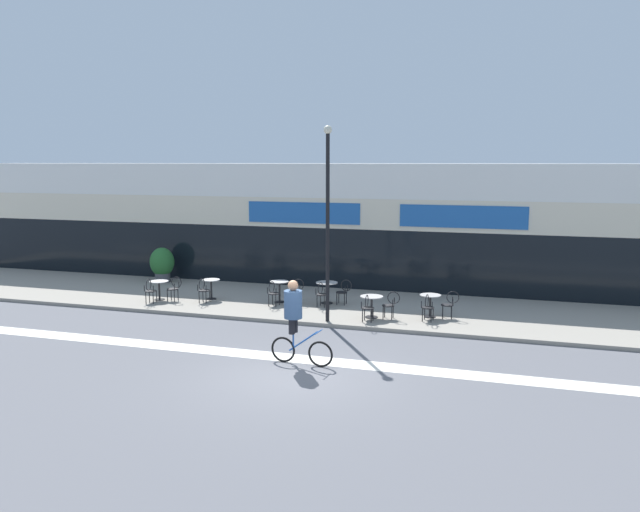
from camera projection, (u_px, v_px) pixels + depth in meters
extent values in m
plane|color=#5B5B60|center=(296.00, 375.00, 15.15)|extent=(120.00, 120.00, 0.00)
cube|color=gray|center=(363.00, 307.00, 22.00)|extent=(40.00, 5.50, 0.12)
cube|color=silver|center=(389.00, 225.00, 26.12)|extent=(40.00, 4.00, 5.08)
cube|color=black|center=(379.00, 260.00, 24.44)|extent=(38.80, 0.10, 2.40)
cube|color=beige|center=(380.00, 215.00, 24.19)|extent=(39.20, 0.14, 1.20)
cube|color=#1E56A3|center=(303.00, 213.00, 25.03)|extent=(4.69, 0.08, 0.84)
cube|color=#1E56A3|center=(463.00, 217.00, 23.22)|extent=(4.69, 0.08, 0.84)
cube|color=silver|center=(311.00, 360.00, 16.33)|extent=(36.00, 0.70, 0.01)
cylinder|color=black|center=(160.00, 299.00, 22.93)|extent=(0.38, 0.38, 0.02)
cylinder|color=black|center=(159.00, 291.00, 22.88)|extent=(0.07, 0.07, 0.68)
cylinder|color=#ADA8A3|center=(159.00, 281.00, 22.83)|extent=(0.69, 0.69, 0.02)
cylinder|color=black|center=(212.00, 299.00, 23.03)|extent=(0.35, 0.35, 0.02)
cylinder|color=black|center=(211.00, 290.00, 22.98)|extent=(0.07, 0.07, 0.72)
cylinder|color=#ADA8A3|center=(211.00, 280.00, 22.93)|extent=(0.64, 0.64, 0.02)
cylinder|color=black|center=(280.00, 302.00, 22.52)|extent=(0.37, 0.37, 0.02)
cylinder|color=black|center=(280.00, 292.00, 22.47)|extent=(0.07, 0.07, 0.75)
cylinder|color=#ADA8A3|center=(279.00, 282.00, 22.41)|extent=(0.67, 0.67, 0.02)
cylinder|color=black|center=(327.00, 303.00, 22.36)|extent=(0.43, 0.43, 0.02)
cylinder|color=black|center=(327.00, 293.00, 22.30)|extent=(0.07, 0.07, 0.74)
cylinder|color=#ADA8A3|center=(327.00, 283.00, 22.24)|extent=(0.79, 0.79, 0.02)
cylinder|color=black|center=(371.00, 317.00, 20.32)|extent=(0.41, 0.41, 0.02)
cylinder|color=black|center=(372.00, 307.00, 20.28)|extent=(0.07, 0.07, 0.68)
cylinder|color=#ADA8A3|center=(372.00, 297.00, 20.22)|extent=(0.75, 0.75, 0.02)
cylinder|color=black|center=(430.00, 317.00, 20.39)|extent=(0.38, 0.38, 0.02)
cylinder|color=black|center=(430.00, 306.00, 20.34)|extent=(0.07, 0.07, 0.71)
cylinder|color=#ADA8A3|center=(430.00, 295.00, 20.29)|extent=(0.69, 0.69, 0.02)
cylinder|color=black|center=(151.00, 291.00, 22.35)|extent=(0.44, 0.44, 0.03)
cylinder|color=black|center=(149.00, 296.00, 22.54)|extent=(0.03, 0.03, 0.42)
cylinder|color=black|center=(157.00, 297.00, 22.49)|extent=(0.03, 0.03, 0.42)
cylinder|color=black|center=(146.00, 298.00, 22.27)|extent=(0.03, 0.03, 0.42)
cylinder|color=black|center=(153.00, 298.00, 22.22)|extent=(0.03, 0.03, 0.42)
torus|color=black|center=(149.00, 285.00, 22.14)|extent=(0.08, 0.41, 0.41)
cylinder|color=black|center=(144.00, 288.00, 22.19)|extent=(0.03, 0.03, 0.23)
cylinder|color=black|center=(153.00, 289.00, 22.13)|extent=(0.03, 0.03, 0.23)
cylinder|color=black|center=(173.00, 289.00, 22.71)|extent=(0.41, 0.41, 0.03)
cylinder|color=black|center=(167.00, 296.00, 22.65)|extent=(0.03, 0.03, 0.42)
cylinder|color=black|center=(171.00, 294.00, 22.91)|extent=(0.03, 0.03, 0.42)
cylinder|color=black|center=(174.00, 296.00, 22.57)|extent=(0.03, 0.03, 0.42)
cylinder|color=black|center=(178.00, 295.00, 22.84)|extent=(0.03, 0.03, 0.42)
torus|color=black|center=(176.00, 282.00, 22.63)|extent=(0.41, 0.04, 0.41)
cylinder|color=black|center=(174.00, 287.00, 22.48)|extent=(0.03, 0.03, 0.23)
cylinder|color=black|center=(179.00, 285.00, 22.81)|extent=(0.03, 0.03, 0.23)
cylinder|color=black|center=(204.00, 291.00, 22.45)|extent=(0.41, 0.41, 0.03)
cylinder|color=black|center=(203.00, 296.00, 22.66)|extent=(0.03, 0.03, 0.42)
cylinder|color=black|center=(210.00, 296.00, 22.57)|extent=(0.03, 0.03, 0.42)
cylinder|color=black|center=(199.00, 297.00, 22.40)|extent=(0.03, 0.03, 0.42)
cylinder|color=black|center=(206.00, 298.00, 22.31)|extent=(0.03, 0.03, 0.42)
torus|color=black|center=(202.00, 284.00, 22.25)|extent=(0.04, 0.41, 0.41)
cylinder|color=black|center=(198.00, 288.00, 22.32)|extent=(0.03, 0.03, 0.23)
cylinder|color=black|center=(206.00, 288.00, 22.22)|extent=(0.03, 0.03, 0.23)
cylinder|color=black|center=(274.00, 294.00, 21.94)|extent=(0.44, 0.44, 0.03)
cylinder|color=black|center=(272.00, 299.00, 22.15)|extent=(0.03, 0.03, 0.42)
cylinder|color=black|center=(279.00, 299.00, 22.04)|extent=(0.03, 0.03, 0.42)
cylinder|color=black|center=(269.00, 300.00, 21.90)|extent=(0.03, 0.03, 0.42)
cylinder|color=black|center=(276.00, 301.00, 21.79)|extent=(0.03, 0.03, 0.42)
torus|color=black|center=(272.00, 287.00, 21.74)|extent=(0.08, 0.41, 0.41)
cylinder|color=black|center=(267.00, 290.00, 21.83)|extent=(0.03, 0.03, 0.23)
cylinder|color=black|center=(276.00, 291.00, 21.70)|extent=(0.03, 0.03, 0.23)
cylinder|color=black|center=(294.00, 291.00, 22.30)|extent=(0.42, 0.42, 0.03)
cylinder|color=black|center=(289.00, 298.00, 22.23)|extent=(0.03, 0.03, 0.42)
cylinder|color=black|center=(291.00, 297.00, 22.50)|extent=(0.03, 0.03, 0.42)
cylinder|color=black|center=(297.00, 299.00, 22.16)|extent=(0.03, 0.03, 0.42)
cylinder|color=black|center=(299.00, 297.00, 22.43)|extent=(0.03, 0.03, 0.42)
torus|color=black|center=(298.00, 284.00, 22.22)|extent=(0.41, 0.05, 0.41)
cylinder|color=black|center=(297.00, 289.00, 22.07)|extent=(0.03, 0.03, 0.23)
cylinder|color=black|center=(300.00, 287.00, 22.40)|extent=(0.03, 0.03, 0.23)
cylinder|color=black|center=(322.00, 295.00, 21.77)|extent=(0.45, 0.45, 0.03)
cylinder|color=black|center=(320.00, 300.00, 21.99)|extent=(0.03, 0.03, 0.42)
cylinder|color=black|center=(328.00, 300.00, 21.87)|extent=(0.03, 0.03, 0.42)
cylinder|color=black|center=(317.00, 301.00, 21.74)|extent=(0.03, 0.03, 0.42)
cylinder|color=black|center=(324.00, 302.00, 21.62)|extent=(0.03, 0.03, 0.42)
torus|color=black|center=(320.00, 288.00, 21.58)|extent=(0.08, 0.41, 0.41)
cylinder|color=black|center=(316.00, 291.00, 21.67)|extent=(0.03, 0.03, 0.23)
cylinder|color=black|center=(325.00, 292.00, 21.53)|extent=(0.03, 0.03, 0.23)
cylinder|color=black|center=(342.00, 292.00, 22.13)|extent=(0.40, 0.40, 0.03)
cylinder|color=black|center=(337.00, 299.00, 22.07)|extent=(0.03, 0.03, 0.42)
cylinder|color=black|center=(339.00, 297.00, 22.34)|extent=(0.03, 0.03, 0.42)
cylinder|color=black|center=(344.00, 300.00, 21.99)|extent=(0.03, 0.03, 0.42)
cylinder|color=black|center=(346.00, 298.00, 22.26)|extent=(0.03, 0.03, 0.42)
torus|color=black|center=(346.00, 285.00, 22.05)|extent=(0.41, 0.03, 0.41)
cylinder|color=black|center=(345.00, 290.00, 21.90)|extent=(0.03, 0.03, 0.23)
cylinder|color=black|center=(347.00, 288.00, 22.23)|extent=(0.03, 0.03, 0.23)
cylinder|color=black|center=(368.00, 308.00, 19.74)|extent=(0.40, 0.40, 0.03)
cylinder|color=black|center=(364.00, 314.00, 19.95)|extent=(0.03, 0.03, 0.42)
cylinder|color=black|center=(373.00, 314.00, 19.87)|extent=(0.03, 0.03, 0.42)
cylinder|color=black|center=(362.00, 316.00, 19.68)|extent=(0.03, 0.03, 0.42)
cylinder|color=black|center=(371.00, 316.00, 19.60)|extent=(0.03, 0.03, 0.42)
torus|color=black|center=(367.00, 301.00, 19.54)|extent=(0.03, 0.41, 0.41)
cylinder|color=black|center=(361.00, 305.00, 19.61)|extent=(0.03, 0.03, 0.23)
cylinder|color=black|center=(372.00, 306.00, 19.51)|extent=(0.03, 0.03, 0.23)
cylinder|color=black|center=(388.00, 306.00, 20.10)|extent=(0.41, 0.41, 0.03)
cylinder|color=black|center=(383.00, 313.00, 20.04)|extent=(0.03, 0.03, 0.42)
cylinder|color=black|center=(385.00, 311.00, 20.31)|extent=(0.03, 0.03, 0.42)
cylinder|color=black|center=(392.00, 314.00, 19.97)|extent=(0.03, 0.03, 0.42)
cylinder|color=black|center=(393.00, 312.00, 20.23)|extent=(0.03, 0.03, 0.42)
torus|color=black|center=(394.00, 298.00, 20.02)|extent=(0.41, 0.04, 0.41)
cylinder|color=black|center=(393.00, 303.00, 19.88)|extent=(0.03, 0.03, 0.23)
cylinder|color=black|center=(394.00, 301.00, 20.20)|extent=(0.03, 0.03, 0.23)
cylinder|color=black|center=(428.00, 308.00, 19.81)|extent=(0.44, 0.44, 0.03)
cylinder|color=black|center=(425.00, 313.00, 20.03)|extent=(0.03, 0.03, 0.42)
cylinder|color=black|center=(433.00, 314.00, 19.92)|extent=(0.03, 0.03, 0.42)
cylinder|color=black|center=(422.00, 315.00, 19.77)|extent=(0.03, 0.03, 0.42)
cylinder|color=black|center=(431.00, 316.00, 19.66)|extent=(0.03, 0.03, 0.42)
torus|color=black|center=(427.00, 301.00, 19.62)|extent=(0.07, 0.41, 0.41)
cylinder|color=black|center=(421.00, 304.00, 19.70)|extent=(0.03, 0.03, 0.23)
cylinder|color=black|center=(432.00, 305.00, 19.57)|extent=(0.03, 0.03, 0.23)
cylinder|color=black|center=(447.00, 305.00, 20.17)|extent=(0.44, 0.44, 0.03)
cylinder|color=black|center=(443.00, 313.00, 20.09)|extent=(0.03, 0.03, 0.42)
cylinder|color=black|center=(443.00, 311.00, 20.37)|extent=(0.03, 0.03, 0.42)
cylinder|color=black|center=(452.00, 313.00, 20.04)|extent=(0.03, 0.03, 0.42)
cylinder|color=black|center=(451.00, 311.00, 20.32)|extent=(0.03, 0.03, 0.42)
torus|color=black|center=(453.00, 297.00, 20.10)|extent=(0.41, 0.08, 0.41)
cylinder|color=black|center=(453.00, 303.00, 19.96)|extent=(0.03, 0.03, 0.23)
cylinder|color=black|center=(453.00, 300.00, 20.29)|extent=(0.03, 0.03, 0.23)
cylinder|color=#4C4C51|center=(163.00, 277.00, 26.33)|extent=(0.63, 0.63, 0.42)
ellipsoid|color=#28662D|center=(162.00, 262.00, 26.24)|extent=(1.02, 1.02, 1.22)
cylinder|color=black|center=(328.00, 229.00, 19.40)|extent=(0.12, 0.12, 5.91)
sphere|color=beige|center=(328.00, 130.00, 18.95)|extent=(0.26, 0.26, 0.26)
torus|color=black|center=(320.00, 354.00, 15.73)|extent=(0.68, 0.12, 0.67)
torus|color=black|center=(283.00, 349.00, 16.12)|extent=(0.68, 0.12, 0.67)
cylinder|color=#23519E|center=(303.00, 341.00, 15.86)|extent=(0.81, 0.12, 0.61)
cylinder|color=#23519E|center=(293.00, 342.00, 15.97)|extent=(0.04, 0.04, 0.47)
cylinder|color=#23519E|center=(319.00, 332.00, 15.66)|extent=(0.07, 0.48, 0.03)
cylinder|color=black|center=(295.00, 325.00, 15.99)|extent=(0.17, 0.17, 0.39)
cylinder|color=black|center=(292.00, 326.00, 15.83)|extent=(0.17, 0.17, 0.39)
cylinder|color=#334C70|center=(293.00, 304.00, 15.83)|extent=(0.51, 0.51, 0.71)
sphere|color=#9E7051|center=(293.00, 285.00, 15.75)|extent=(0.27, 0.27, 0.27)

